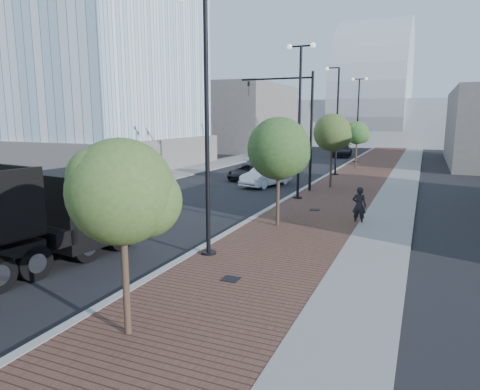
% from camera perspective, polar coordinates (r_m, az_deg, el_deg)
% --- Properties ---
extents(sidewalk, '(7.00, 140.00, 0.12)m').
position_cam_1_polar(sidewalk, '(43.98, 17.64, 3.26)').
color(sidewalk, '#4C2D23').
rests_on(sidewalk, ground).
extents(concrete_strip, '(2.40, 140.00, 0.13)m').
position_cam_1_polar(concrete_strip, '(43.81, 21.16, 3.03)').
color(concrete_strip, slate).
rests_on(concrete_strip, ground).
extents(curb, '(0.30, 140.00, 0.14)m').
position_cam_1_polar(curb, '(44.44, 13.14, 3.56)').
color(curb, gray).
rests_on(curb, ground).
extents(west_sidewalk, '(4.00, 140.00, 0.12)m').
position_cam_1_polar(west_sidewalk, '(48.40, -2.22, 4.33)').
color(west_sidewalk, slate).
rests_on(west_sidewalk, ground).
extents(white_sedan, '(2.81, 4.99, 1.56)m').
position_cam_1_polar(white_sedan, '(32.05, 3.49, 2.58)').
color(white_sedan, silver).
rests_on(white_sedan, ground).
extents(dark_car_mid, '(2.05, 4.40, 1.22)m').
position_cam_1_polar(dark_car_mid, '(35.48, 0.86, 3.07)').
color(dark_car_mid, black).
rests_on(dark_car_mid, ground).
extents(dark_car_far, '(2.56, 5.47, 1.54)m').
position_cam_1_polar(dark_car_far, '(57.57, 13.37, 5.72)').
color(dark_car_far, black).
rests_on(dark_car_far, ground).
extents(pedestrian, '(0.71, 0.51, 1.82)m').
position_cam_1_polar(pedestrian, '(21.24, 15.47, -1.36)').
color(pedestrian, black).
rests_on(pedestrian, ground).
extents(streetlight_1, '(1.44, 0.56, 9.21)m').
position_cam_1_polar(streetlight_1, '(15.29, -4.76, 7.57)').
color(streetlight_1, black).
rests_on(streetlight_1, ground).
extents(streetlight_2, '(1.72, 0.56, 9.28)m').
position_cam_1_polar(streetlight_2, '(26.45, 7.85, 9.67)').
color(streetlight_2, black).
rests_on(streetlight_2, ground).
extents(streetlight_3, '(1.44, 0.56, 9.21)m').
position_cam_1_polar(streetlight_3, '(38.18, 12.52, 8.96)').
color(streetlight_3, black).
rests_on(streetlight_3, ground).
extents(streetlight_4, '(1.72, 0.56, 9.28)m').
position_cam_1_polar(streetlight_4, '(49.99, 15.29, 9.64)').
color(streetlight_4, black).
rests_on(streetlight_4, ground).
extents(traffic_mast, '(5.09, 0.20, 8.00)m').
position_cam_1_polar(traffic_mast, '(29.58, 7.72, 10.04)').
color(traffic_mast, black).
rests_on(traffic_mast, ground).
extents(tree_0, '(2.40, 2.36, 4.63)m').
position_cam_1_polar(tree_0, '(9.74, -15.11, 0.35)').
color(tree_0, '#382619').
rests_on(tree_0, ground).
extents(tree_1, '(2.82, 2.82, 5.07)m').
position_cam_1_polar(tree_1, '(19.51, 5.27, 6.10)').
color(tree_1, '#382619').
rests_on(tree_1, ground).
extents(tree_2, '(2.62, 2.62, 5.29)m').
position_cam_1_polar(tree_2, '(31.12, 12.18, 8.04)').
color(tree_2, '#382619').
rests_on(tree_2, ground).
extents(tree_3, '(2.26, 2.19, 4.67)m').
position_cam_1_polar(tree_3, '(42.97, 15.28, 7.91)').
color(tree_3, '#382619').
rests_on(tree_3, ground).
extents(tower_podium, '(19.00, 19.00, 3.00)m').
position_cam_1_polar(tower_podium, '(47.67, -18.59, 5.46)').
color(tower_podium, slate).
rests_on(tower_podium, ground).
extents(convention_center, '(50.00, 30.00, 50.00)m').
position_cam_1_polar(convention_center, '(89.03, 17.23, 10.42)').
color(convention_center, '#B2B8BD').
rests_on(convention_center, ground).
extents(commercial_block_nw, '(14.00, 20.00, 10.00)m').
position_cam_1_polar(commercial_block_nw, '(69.25, -0.37, 10.22)').
color(commercial_block_nw, '#645E5A').
rests_on(commercial_block_nw, ground).
extents(utility_cover_1, '(0.50, 0.50, 0.02)m').
position_cam_1_polar(utility_cover_1, '(13.55, -1.23, -11.03)').
color(utility_cover_1, black).
rests_on(utility_cover_1, sidewalk).
extents(utility_cover_2, '(0.50, 0.50, 0.02)m').
position_cam_1_polar(utility_cover_2, '(23.62, 9.85, -1.92)').
color(utility_cover_2, black).
rests_on(utility_cover_2, sidewalk).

